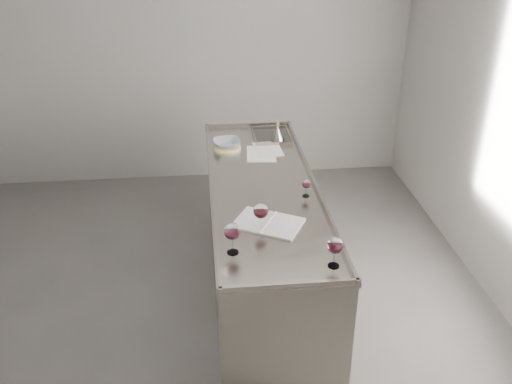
{
  "coord_description": "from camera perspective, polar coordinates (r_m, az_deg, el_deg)",
  "views": [
    {
      "loc": [
        0.07,
        -3.29,
        2.77
      ],
      "look_at": [
        0.42,
        0.06,
        1.02
      ],
      "focal_mm": 40.0,
      "sensor_mm": 36.0,
      "label": 1
    }
  ],
  "objects": [
    {
      "name": "wine_glass_right",
      "position": [
        3.16,
        7.9,
        -5.38
      ],
      "size": [
        0.09,
        0.09,
        0.18
      ],
      "rotation": [
        0.0,
        0.0,
        -0.32
      ],
      "color": "white",
      "rests_on": "counter"
    },
    {
      "name": "notebook",
      "position": [
        3.59,
        1.21,
        -3.12
      ],
      "size": [
        0.5,
        0.45,
        0.02
      ],
      "rotation": [
        0.0,
        0.0,
        -0.5
      ],
      "color": "silver",
      "rests_on": "counter"
    },
    {
      "name": "counter",
      "position": [
        4.29,
        0.72,
        -5.0
      ],
      "size": [
        0.77,
        2.42,
        0.97
      ],
      "color": "gray",
      "rests_on": "ground"
    },
    {
      "name": "wine_glass_small",
      "position": [
        3.89,
        5.05,
        0.75
      ],
      "size": [
        0.06,
        0.06,
        0.13
      ],
      "rotation": [
        0.0,
        0.0,
        -0.1
      ],
      "color": "white",
      "rests_on": "counter"
    },
    {
      "name": "wine_glass_left",
      "position": [
        3.25,
        -2.37,
        -4.03
      ],
      "size": [
        0.1,
        0.1,
        0.19
      ],
      "rotation": [
        0.0,
        0.0,
        -0.07
      ],
      "color": "white",
      "rests_on": "counter"
    },
    {
      "name": "room_shell",
      "position": [
        3.57,
        -6.66,
        4.63
      ],
      "size": [
        4.54,
        5.04,
        2.84
      ],
      "color": "#54514F",
      "rests_on": "ground"
    },
    {
      "name": "loose_paper_under",
      "position": [
        4.65,
        1.19,
        4.32
      ],
      "size": [
        0.24,
        0.32,
        0.0
      ],
      "primitive_type": "cube",
      "rotation": [
        0.0,
        0.0,
        0.06
      ],
      "color": "silver",
      "rests_on": "counter"
    },
    {
      "name": "loose_paper_top",
      "position": [
        4.57,
        0.53,
        3.86
      ],
      "size": [
        0.26,
        0.35,
        0.0
      ],
      "primitive_type": "cube",
      "rotation": [
        0.0,
        0.0,
        -0.08
      ],
      "color": "white",
      "rests_on": "counter"
    },
    {
      "name": "ceramic_bowl",
      "position": [
        4.66,
        -2.94,
        4.9
      ],
      "size": [
        0.24,
        0.24,
        0.05
      ],
      "primitive_type": "imported",
      "rotation": [
        0.0,
        0.0,
        0.13
      ],
      "color": "#91A3A9",
      "rests_on": "trivet"
    },
    {
      "name": "wine_glass_middle",
      "position": [
        3.46,
        0.5,
        -1.96
      ],
      "size": [
        0.09,
        0.09,
        0.19
      ],
      "rotation": [
        0.0,
        0.0,
        -0.23
      ],
      "color": "white",
      "rests_on": "counter"
    },
    {
      "name": "trivet",
      "position": [
        4.67,
        -2.93,
        4.49
      ],
      "size": [
        0.25,
        0.25,
        0.02
      ],
      "primitive_type": "cylinder",
      "rotation": [
        0.0,
        0.0,
        0.1
      ],
      "color": "#EDE699",
      "rests_on": "counter"
    },
    {
      "name": "wine_funnel",
      "position": [
        4.81,
        2.15,
        5.78
      ],
      "size": [
        0.13,
        0.13,
        0.19
      ],
      "rotation": [
        0.0,
        0.0,
        -0.32
      ],
      "color": "#9F988E",
      "rests_on": "counter"
    }
  ]
}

